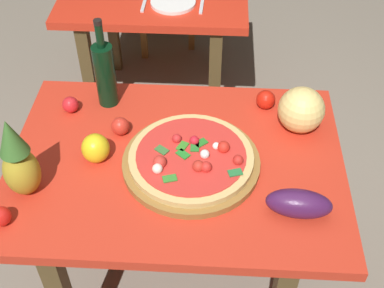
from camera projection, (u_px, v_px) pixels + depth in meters
name	position (u px, v px, depth m)	size (l,w,h in m)	color
ground_plane	(180.00, 278.00, 2.24)	(10.00, 10.00, 0.00)	gray
display_table	(177.00, 180.00, 1.79)	(1.13, 0.82, 0.74)	#503D20
background_table	(156.00, 8.00, 2.68)	(0.94, 0.74, 0.74)	#503D20
pizza_board	(191.00, 163.00, 1.69)	(0.46, 0.46, 0.03)	olive
pizza	(192.00, 157.00, 1.67)	(0.41, 0.41, 0.06)	tan
wine_bottle	(105.00, 73.00, 1.85)	(0.08, 0.08, 0.35)	black
pineapple_left	(18.00, 161.00, 1.53)	(0.11, 0.11, 0.29)	#AE9527
melon	(301.00, 110.00, 1.78)	(0.16, 0.16, 0.16)	#EECD75
bell_pepper	(96.00, 148.00, 1.69)	(0.09, 0.09, 0.10)	yellow
eggplant	(299.00, 204.00, 1.53)	(0.20, 0.09, 0.09)	#411946
tomato_near_board	(266.00, 99.00, 1.90)	(0.07, 0.07, 0.07)	red
tomato_at_corner	(120.00, 126.00, 1.79)	(0.06, 0.06, 0.06)	red
tomato_by_bottle	(70.00, 105.00, 1.88)	(0.06, 0.06, 0.06)	red
tomato_beside_pepper	(1.00, 216.00, 1.51)	(0.06, 0.06, 0.06)	red
dinner_plate	(173.00, 2.00, 2.47)	(0.22, 0.22, 0.02)	white
fork_utensil	(144.00, 2.00, 2.48)	(0.02, 0.18, 0.01)	silver
knife_utensil	(202.00, 4.00, 2.47)	(0.02, 0.18, 0.01)	silver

